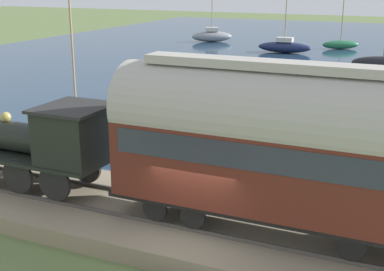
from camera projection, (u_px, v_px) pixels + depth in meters
The scene contains 12 objects.
ground_plane at pixel (197, 249), 15.40m from camera, with size 200.00×200.00×0.00m, color #607542.
harbor_water at pixel (372, 55), 53.44m from camera, with size 80.00×80.00×0.01m.
rail_embankment at pixel (208, 229), 16.03m from camera, with size 4.85×56.00×0.67m.
steam_locomotive at pixel (47, 139), 17.73m from camera, with size 2.31×6.01×3.45m.
passenger_coach at pixel (280, 142), 14.36m from camera, with size 2.50×9.68×4.79m.
sailboat_white at pixel (77, 123), 25.65m from camera, with size 3.20×3.83×6.83m.
sailboat_green at pixel (341, 44), 57.70m from camera, with size 2.85×4.00×5.54m.
sailboat_gray at pixel (212, 36), 64.01m from camera, with size 3.70×5.02×6.57m.
sailboat_black at pixel (383, 63), 44.34m from camera, with size 1.85×5.12×7.89m.
sailboat_navy at pixel (284, 46), 54.88m from camera, with size 1.84×5.56×8.94m.
rowboat_off_pier at pixel (122, 110), 30.47m from camera, with size 1.87×2.15×0.43m.
rowboat_far_out at pixel (97, 155), 22.71m from camera, with size 1.56×2.02×0.54m.
Camera 1 is at (-12.66, -5.54, 7.55)m, focal length 50.00 mm.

